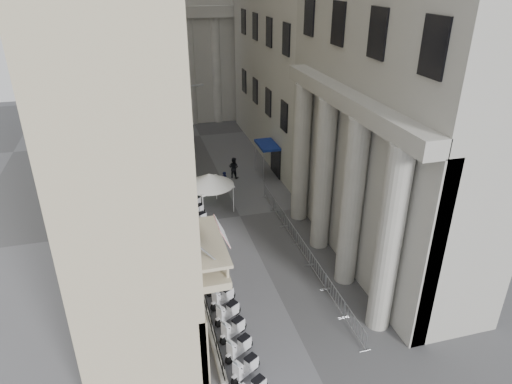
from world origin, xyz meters
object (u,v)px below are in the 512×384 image
security_tent (217,181)px  street_lamp (181,129)px  pedestrian_b (234,168)px  info_kiosk (175,182)px

security_tent → street_lamp: size_ratio=0.44×
street_lamp → pedestrian_b: (4.42, 0.35, -4.08)m
security_tent → street_lamp: bearing=108.7°
street_lamp → info_kiosk: bearing=-146.8°
street_lamp → info_kiosk: 4.39m
security_tent → pedestrian_b: 6.53m
street_lamp → pedestrian_b: bearing=-19.1°
info_kiosk → pedestrian_b: info_kiosk is taller
security_tent → street_lamp: (-1.84, 5.44, 2.50)m
info_kiosk → pedestrian_b: bearing=7.3°
security_tent → pedestrian_b: bearing=66.0°
security_tent → pedestrian_b: security_tent is taller
info_kiosk → pedestrian_b: 5.61m
security_tent → info_kiosk: 5.14m
street_lamp → info_kiosk: (-0.91, -1.39, -4.06)m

